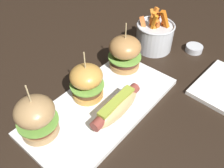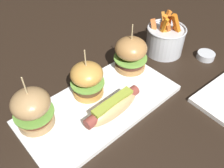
# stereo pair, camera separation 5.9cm
# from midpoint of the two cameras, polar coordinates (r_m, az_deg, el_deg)

# --- Properties ---
(ground_plane) EXTENTS (3.00, 3.00, 0.00)m
(ground_plane) POSITION_cam_midpoint_polar(r_m,az_deg,el_deg) (0.61, -5.25, -5.80)
(ground_plane) COLOR black
(platter_main) EXTENTS (0.41, 0.20, 0.01)m
(platter_main) POSITION_cam_midpoint_polar(r_m,az_deg,el_deg) (0.61, -5.29, -5.37)
(platter_main) COLOR white
(platter_main) RESTS_ON ground
(hot_dog) EXTENTS (0.16, 0.05, 0.05)m
(hot_dog) POSITION_cam_midpoint_polar(r_m,az_deg,el_deg) (0.56, -1.91, -5.59)
(hot_dog) COLOR tan
(hot_dog) RESTS_ON platter_main
(slider_left) EXTENTS (0.09, 0.09, 0.14)m
(slider_left) POSITION_cam_midpoint_polar(r_m,az_deg,el_deg) (0.54, -20.83, -7.60)
(slider_left) COLOR #9F7B4E
(slider_left) RESTS_ON platter_main
(slider_center) EXTENTS (0.09, 0.09, 0.14)m
(slider_center) POSITION_cam_midpoint_polar(r_m,az_deg,el_deg) (0.60, -8.65, 0.61)
(slider_center) COLOR #C0893D
(slider_center) RESTS_ON platter_main
(slider_right) EXTENTS (0.10, 0.10, 0.14)m
(slider_right) POSITION_cam_midpoint_polar(r_m,az_deg,el_deg) (0.68, 0.62, 7.55)
(slider_right) COLOR #A2723F
(slider_right) RESTS_ON platter_main
(fries_bucket) EXTENTS (0.12, 0.12, 0.14)m
(fries_bucket) POSITION_cam_midpoint_polar(r_m,az_deg,el_deg) (0.80, 8.08, 11.38)
(fries_bucket) COLOR #B7BABF
(fries_bucket) RESTS_ON ground
(sauce_ramekin) EXTENTS (0.06, 0.06, 0.02)m
(sauce_ramekin) POSITION_cam_midpoint_polar(r_m,az_deg,el_deg) (0.83, 17.27, 8.13)
(sauce_ramekin) COLOR #B7BABF
(sauce_ramekin) RESTS_ON ground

